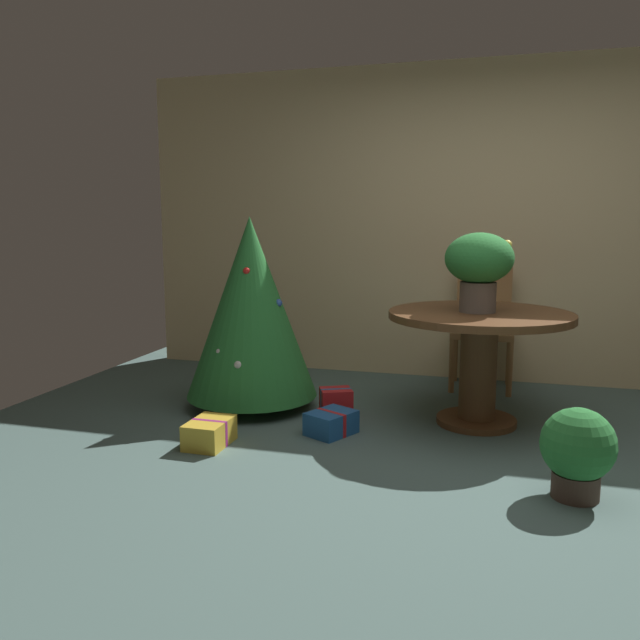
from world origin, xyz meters
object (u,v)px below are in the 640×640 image
Objects in this scene: gift_box_red at (336,402)px; gift_box_blue at (331,423)px; gift_box_gold at (210,433)px; round_dining_table at (479,343)px; wooden_chair_far at (483,321)px; potted_plant at (578,450)px; flower_vase at (479,264)px; holiday_tree at (251,307)px.

gift_box_blue is (0.06, -0.37, -0.02)m from gift_box_red.
round_dining_table is at bearing 29.22° from gift_box_gold.
round_dining_table is 1.00m from wooden_chair_far.
gift_box_red is 0.82× the size of gift_box_gold.
wooden_chair_far is 2.15× the size of potted_plant.
wooden_chair_far is at bearing 50.62° from gift_box_gold.
gift_box_gold is 2.04m from potted_plant.
flower_vase is 1.92× the size of gift_box_red.
gift_box_blue is at bearing 31.02° from gift_box_gold.
holiday_tree reaches higher than flower_vase.
wooden_chair_far reaches higher than potted_plant.
wooden_chair_far is at bearing 88.92° from flower_vase.
round_dining_table is 1.04m from gift_box_red.
gift_box_gold is at bearing -86.38° from holiday_tree.
flower_vase is at bearing -140.37° from round_dining_table.
round_dining_table is 2.64× the size of potted_plant.
flower_vase is 1.98m from gift_box_gold.
gift_box_red is at bearing -5.15° from holiday_tree.
gift_box_blue is at bearing -80.34° from gift_box_red.
holiday_tree is (-1.57, -1.03, 0.19)m from wooden_chair_far.
round_dining_table reaches higher than gift_box_red.
gift_box_red reaches higher than gift_box_blue.
gift_box_red is (-0.92, -0.07, -0.96)m from flower_vase.
round_dining_table is 1.19m from potted_plant.
gift_box_red is (0.64, -0.06, -0.63)m from holiday_tree.
round_dining_table reaches higher than gift_box_blue.
gift_box_gold is 0.72× the size of potted_plant.
potted_plant is at bearing -33.52° from gift_box_red.
gift_box_blue is (-0.85, -0.44, -0.99)m from flower_vase.
round_dining_table reaches higher than potted_plant.
gift_box_red is at bearing 52.54° from gift_box_gold.
wooden_chair_far is 2.12m from potted_plant.
holiday_tree is 0.90m from gift_box_red.
holiday_tree is 4.22× the size of gift_box_gold.
wooden_chair_far is 3.64× the size of gift_box_red.
gift_box_gold is (-0.59, -0.76, -0.02)m from gift_box_red.
potted_plant is (0.50, -1.04, -0.30)m from round_dining_table.
round_dining_table is at bearing 39.63° from flower_vase.
gift_box_gold is at bearing -127.46° from gift_box_red.
flower_vase is 1.14× the size of potted_plant.
round_dining_table is at bearing 115.76° from potted_plant.
wooden_chair_far reaches higher than gift_box_red.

